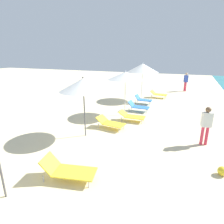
{
  "coord_description": "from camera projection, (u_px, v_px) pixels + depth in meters",
  "views": [
    {
      "loc": [
        3.99,
        4.99,
        3.36
      ],
      "look_at": [
        1.15,
        11.61,
        1.11
      ],
      "focal_mm": 29.66,
      "sensor_mm": 36.0,
      "label": 1
    }
  ],
  "objects": [
    {
      "name": "lounger_farthest_inland",
      "position": [
        143.0,
        99.0,
        13.06
      ],
      "size": [
        1.18,
        0.65,
        0.63
      ],
      "rotation": [
        0.0,
        0.0,
        -0.02
      ],
      "color": "blue",
      "rests_on": "ground"
    },
    {
      "name": "person_walking_mid",
      "position": [
        206.0,
        123.0,
        6.95
      ],
      "size": [
        0.4,
        0.31,
        1.52
      ],
      "rotation": [
        0.0,
        0.0,
        1.83
      ],
      "color": "#D8334C",
      "rests_on": "ground"
    },
    {
      "name": "lounger_fourth_shoreside",
      "position": [
        110.0,
        123.0,
        8.73
      ],
      "size": [
        1.4,
        0.75,
        0.53
      ],
      "rotation": [
        0.0,
        0.0,
        -0.11
      ],
      "color": "yellow",
      "rests_on": "ground"
    },
    {
      "name": "umbrella_fourth",
      "position": [
        83.0,
        85.0,
        7.36
      ],
      "size": [
        1.92,
        1.92,
        2.52
      ],
      "color": "#4C4C51",
      "rests_on": "ground"
    },
    {
      "name": "lounger_farthest_shoreside",
      "position": [
        158.0,
        94.0,
        14.87
      ],
      "size": [
        1.28,
        0.65,
        0.58
      ],
      "rotation": [
        0.0,
        0.0,
        -0.01
      ],
      "color": "yellow",
      "rests_on": "ground"
    },
    {
      "name": "person_walking_near",
      "position": [
        186.0,
        80.0,
        17.36
      ],
      "size": [
        0.41,
        0.41,
        1.73
      ],
      "rotation": [
        0.0,
        0.0,
        0.75
      ],
      "color": "#D8334C",
      "rests_on": "ground"
    },
    {
      "name": "lounger_third_shoreside",
      "position": [
        68.0,
        170.0,
        5.16
      ],
      "size": [
        1.58,
        0.94,
        0.64
      ],
      "rotation": [
        0.0,
        0.0,
        0.23
      ],
      "color": "yellow",
      "rests_on": "ground"
    },
    {
      "name": "beach_ball",
      "position": [
        222.0,
        171.0,
        5.35
      ],
      "size": [
        0.27,
        0.27,
        0.27
      ],
      "primitive_type": "sphere",
      "color": "yellow",
      "rests_on": "ground"
    },
    {
      "name": "lounger_fifth_inland",
      "position": [
        132.0,
        116.0,
        9.67
      ],
      "size": [
        1.37,
        0.7,
        0.52
      ],
      "rotation": [
        0.0,
        0.0,
        0.08
      ],
      "color": "yellow",
      "rests_on": "ground"
    },
    {
      "name": "umbrella_fifth",
      "position": [
        126.0,
        76.0,
        10.16
      ],
      "size": [
        1.98,
        1.98,
        2.52
      ],
      "color": "silver",
      "rests_on": "ground"
    },
    {
      "name": "umbrella_farthest",
      "position": [
        143.0,
        68.0,
        13.66
      ],
      "size": [
        2.35,
        2.35,
        2.78
      ],
      "color": "silver",
      "rests_on": "ground"
    },
    {
      "name": "lounger_fifth_shoreside",
      "position": [
        138.0,
        106.0,
        11.32
      ],
      "size": [
        1.26,
        0.64,
        0.63
      ],
      "rotation": [
        0.0,
        0.0,
        0.01
      ],
      "color": "blue",
      "rests_on": "ground"
    }
  ]
}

